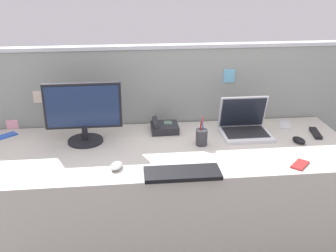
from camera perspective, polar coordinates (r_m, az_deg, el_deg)
The scene contains 14 objects.
ground_plane at distance 2.80m, azimuth 0.12°, elevation -16.67°, with size 10.00×10.00×0.00m, color slate.
desk at distance 2.59m, azimuth 0.12°, elevation -10.38°, with size 2.25×0.81×0.73m, color #ADA89E.
cubicle_divider at distance 2.86m, azimuth -0.87°, elevation -0.97°, with size 2.68×0.08×1.26m.
desktop_monitor at distance 2.48m, azimuth -12.00°, elevation 2.09°, with size 0.47×0.22×0.38m.
laptop at distance 2.64m, azimuth 10.86°, elevation 0.13°, with size 0.31×0.27×0.24m.
desk_phone at distance 2.64m, azimuth -0.60°, elevation -0.14°, with size 0.18×0.17×0.08m.
keyboard_main at distance 2.11m, azimuth 2.06°, elevation -6.74°, with size 0.40×0.16×0.02m, color black.
computer_mouse_right_hand at distance 2.60m, azimuth 18.17°, elevation -1.92°, with size 0.06×0.10×0.03m, color black.
computer_mouse_left_hand at distance 2.19m, azimuth -7.38°, elevation -5.66°, with size 0.06×0.10×0.03m, color silver.
pen_cup at distance 2.44m, azimuth 4.81°, elevation -1.57°, with size 0.07×0.07×0.19m.
cell_phone_blue_case at distance 2.77m, azimuth -22.13°, elevation -1.30°, with size 0.06×0.13×0.01m, color blue.
cell_phone_red_case at distance 2.32m, azimuth 18.32°, elevation -5.25°, with size 0.06×0.13×0.01m, color #B22323.
cell_phone_silver_slab at distance 2.86m, azimuth 16.29°, elevation 0.20°, with size 0.07×0.15×0.01m, color #B7BAC1.
tv_remote at distance 2.76m, azimuth 20.31°, elevation -0.95°, with size 0.04×0.17×0.02m, color black.
Camera 1 is at (-0.24, -2.17, 1.75)m, focal length 42.70 mm.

